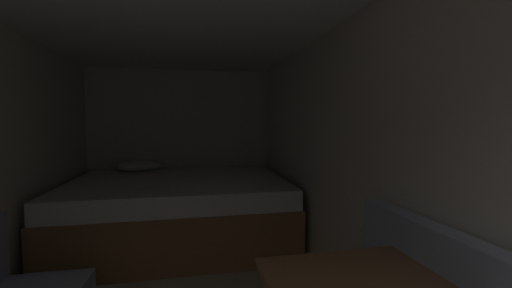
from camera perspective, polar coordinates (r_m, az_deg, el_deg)
name	(u,v)px	position (r m, az deg, el deg)	size (l,w,h in m)	color
wall_back	(182,144)	(4.64, -13.42, 0.02)	(2.61, 0.05, 2.12)	beige
wall_right	(340,163)	(2.53, 15.06, -3.29)	(0.05, 4.73, 2.12)	beige
ceiling_slab	(167,8)	(2.37, -15.87, 22.78)	(2.61, 4.73, 0.05)	white
bed	(179,209)	(3.80, -13.79, -11.53)	(2.39, 1.80, 0.87)	olive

